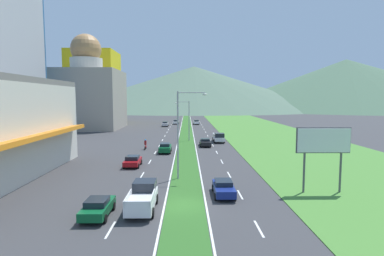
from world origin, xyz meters
name	(u,v)px	position (x,y,z in m)	size (l,w,h in m)	color
ground_plane	(185,205)	(0.00, 0.00, 0.00)	(600.00, 600.00, 0.00)	#38383A
grass_median	(186,131)	(0.00, 60.00, 0.03)	(3.20, 240.00, 0.06)	#2D6023
grass_verge_right	(261,131)	(20.60, 60.00, 0.03)	(24.00, 240.00, 0.06)	#477F33
lane_dash_left_2	(111,230)	(-5.10, -4.78, 0.01)	(0.16, 2.80, 0.01)	silver
lane_dash_left_3	(131,195)	(-5.10, 2.83, 0.01)	(0.16, 2.80, 0.01)	silver
lane_dash_left_4	(142,175)	(-5.10, 10.43, 0.01)	(0.16, 2.80, 0.01)	silver
lane_dash_left_5	(150,162)	(-5.10, 18.04, 0.01)	(0.16, 2.80, 0.01)	silver
lane_dash_left_6	(155,152)	(-5.10, 25.65, 0.01)	(0.16, 2.80, 0.01)	silver
lane_dash_left_7	(159,145)	(-5.10, 33.26, 0.01)	(0.16, 2.80, 0.01)	silver
lane_dash_left_8	(162,140)	(-5.10, 40.87, 0.01)	(0.16, 2.80, 0.01)	silver
lane_dash_left_9	(165,136)	(-5.10, 48.48, 0.01)	(0.16, 2.80, 0.01)	silver
lane_dash_left_10	(167,132)	(-5.10, 56.08, 0.01)	(0.16, 2.80, 0.01)	silver
lane_dash_left_11	(169,129)	(-5.10, 63.69, 0.01)	(0.16, 2.80, 0.01)	silver
lane_dash_left_12	(170,127)	(-5.10, 71.30, 0.01)	(0.16, 2.80, 0.01)	silver
lane_dash_left_13	(171,125)	(-5.10, 78.91, 0.01)	(0.16, 2.80, 0.01)	silver
lane_dash_left_14	(172,123)	(-5.10, 86.52, 0.01)	(0.16, 2.80, 0.01)	silver
lane_dash_left_15	(173,122)	(-5.10, 94.13, 0.01)	(0.16, 2.80, 0.01)	silver
lane_dash_right_2	(259,229)	(5.10, -4.78, 0.01)	(0.16, 2.80, 0.01)	silver
lane_dash_right_3	(240,195)	(5.10, 2.83, 0.01)	(0.16, 2.80, 0.01)	silver
lane_dash_right_4	(229,175)	(5.10, 10.43, 0.01)	(0.16, 2.80, 0.01)	silver
lane_dash_right_5	(222,162)	(5.10, 18.04, 0.01)	(0.16, 2.80, 0.01)	silver
lane_dash_right_6	(217,152)	(5.10, 25.65, 0.01)	(0.16, 2.80, 0.01)	silver
lane_dash_right_7	(213,145)	(5.10, 33.26, 0.01)	(0.16, 2.80, 0.01)	silver
lane_dash_right_8	(210,140)	(5.10, 40.87, 0.01)	(0.16, 2.80, 0.01)	silver
lane_dash_right_9	(208,136)	(5.10, 48.48, 0.01)	(0.16, 2.80, 0.01)	silver
lane_dash_right_10	(206,132)	(5.10, 56.08, 0.01)	(0.16, 2.80, 0.01)	silver
lane_dash_right_11	(204,129)	(5.10, 63.69, 0.01)	(0.16, 2.80, 0.01)	silver
lane_dash_right_12	(203,127)	(5.10, 71.30, 0.01)	(0.16, 2.80, 0.01)	silver
lane_dash_right_13	(202,125)	(5.10, 78.91, 0.01)	(0.16, 2.80, 0.01)	silver
lane_dash_right_14	(201,123)	(5.10, 86.52, 0.01)	(0.16, 2.80, 0.01)	silver
lane_dash_right_15	(200,121)	(5.10, 94.13, 0.01)	(0.16, 2.80, 0.01)	silver
edge_line_median_left	(180,131)	(-1.75, 60.00, 0.01)	(0.16, 240.00, 0.01)	silver
edge_line_median_right	(193,131)	(1.75, 60.00, 0.01)	(0.16, 240.00, 0.01)	silver
domed_building	(87,94)	(-29.06, 66.97, 10.21)	(19.33, 19.33, 27.42)	#9E9384
midrise_colored	(94,87)	(-33.19, 88.09, 12.78)	(16.10, 16.10, 25.56)	yellow
hill_far_left	(66,94)	(-106.82, 254.18, 12.82)	(216.65, 216.65, 25.64)	#516B56
hill_far_center	(194,88)	(6.33, 244.38, 17.99)	(225.31, 225.31, 35.97)	#516B56
hill_far_right	(345,84)	(134.20, 237.82, 20.71)	(224.68, 224.68, 41.42)	#47664C
street_lamp_near	(181,129)	(-0.49, 8.60, 5.61)	(3.34, 0.28, 9.72)	#99999E
street_lamp_mid	(187,118)	(0.23, 39.44, 4.87)	(3.05, 0.42, 8.35)	#99999E
billboard_roadside	(324,144)	(12.96, 3.27, 4.73)	(5.16, 0.28, 6.26)	#4C4C51
car_0	(224,188)	(3.53, 2.65, 0.73)	(1.92, 4.37, 1.40)	navy
car_2	(165,148)	(-3.46, 25.54, 0.80)	(2.00, 4.53, 1.58)	#0C5128
car_3	(165,124)	(-6.75, 73.41, 0.80)	(1.94, 4.33, 1.56)	#B2B2B7
car_4	(98,207)	(-6.64, -2.35, 0.73)	(1.94, 4.23, 1.42)	#0C5128
car_5	(196,122)	(3.40, 80.55, 0.78)	(1.98, 4.09, 1.53)	silver
car_6	(205,142)	(3.58, 32.43, 0.74)	(2.04, 4.66, 1.41)	black
car_7	(133,161)	(-7.01, 15.11, 0.73)	(2.04, 4.16, 1.44)	maroon
car_8	(176,122)	(-3.61, 81.99, 0.76)	(2.04, 4.36, 1.50)	silver
pickup_truck_0	(143,197)	(-3.44, -0.77, 0.98)	(2.18, 5.40, 2.00)	silver
pickup_truck_1	(219,137)	(6.63, 37.50, 0.98)	(2.18, 5.40, 2.00)	silver
motorcycle_rider	(145,145)	(-7.12, 28.71, 0.75)	(0.36, 2.00, 1.80)	black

